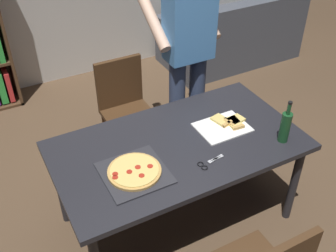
# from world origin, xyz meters

# --- Properties ---
(ground_plane) EXTENTS (12.00, 12.00, 0.00)m
(ground_plane) POSITION_xyz_m (0.00, 0.00, 0.00)
(ground_plane) COLOR brown
(dining_table) EXTENTS (1.70, 0.94, 0.75)m
(dining_table) POSITION_xyz_m (0.00, 0.00, 0.68)
(dining_table) COLOR #232328
(dining_table) RESTS_ON ground_plane
(chair_far_side) EXTENTS (0.42, 0.42, 0.90)m
(chair_far_side) POSITION_xyz_m (0.00, 0.96, 0.51)
(chair_far_side) COLOR #472D19
(chair_far_side) RESTS_ON ground_plane
(couch) EXTENTS (1.71, 0.87, 0.85)m
(couch) POSITION_xyz_m (1.90, 1.99, 0.30)
(couch) COLOR #4C515B
(couch) RESTS_ON ground_plane
(person_serving_pizza) EXTENTS (0.55, 0.54, 1.75)m
(person_serving_pizza) POSITION_xyz_m (0.49, 0.74, 1.00)
(person_serving_pizza) COLOR #38476B
(person_serving_pizza) RESTS_ON ground_plane
(pepperoni_pizza_on_tray) EXTENTS (0.40, 0.40, 0.04)m
(pepperoni_pizza_on_tray) POSITION_xyz_m (-0.38, -0.13, 0.77)
(pepperoni_pizza_on_tray) COLOR #2D2D33
(pepperoni_pizza_on_tray) RESTS_ON dining_table
(pizza_slices_on_towel) EXTENTS (0.37, 0.28, 0.03)m
(pizza_slices_on_towel) POSITION_xyz_m (0.40, 0.01, 0.76)
(pizza_slices_on_towel) COLOR white
(pizza_slices_on_towel) RESTS_ON dining_table
(wine_bottle) EXTENTS (0.07, 0.07, 0.32)m
(wine_bottle) POSITION_xyz_m (0.65, -0.30, 0.87)
(wine_bottle) COLOR #194723
(wine_bottle) RESTS_ON dining_table
(kitchen_scissors) EXTENTS (0.20, 0.09, 0.01)m
(kitchen_scissors) POSITION_xyz_m (0.06, -0.26, 0.76)
(kitchen_scissors) COLOR silver
(kitchen_scissors) RESTS_ON dining_table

